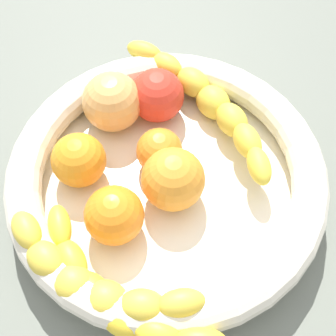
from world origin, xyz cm
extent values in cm
cube|color=#62685C|center=(0.00, 0.00, 1.50)|extent=(120.00, 120.00, 3.00)
cylinder|color=silver|center=(0.00, 0.00, 4.03)|extent=(30.87, 30.87, 2.06)
torus|color=silver|center=(0.00, 0.00, 6.94)|extent=(33.49, 33.49, 3.75)
ellipsoid|color=yellow|center=(-10.25, -6.34, 7.92)|extent=(3.29, 4.90, 2.20)
ellipsoid|color=yellow|center=(-8.90, -9.66, 7.46)|extent=(4.53, 5.22, 2.67)
ellipsoid|color=yellow|center=(-6.77, -12.54, 6.99)|extent=(5.38, 5.42, 3.15)
ellipsoid|color=yellow|center=(-3.99, -14.79, 6.99)|extent=(5.47, 5.05, 3.15)
ellipsoid|color=yellow|center=(-0.74, -16.29, 7.46)|extent=(5.09, 3.91, 2.67)
ellipsoid|color=yellow|center=(-13.12, -7.11, 8.61)|extent=(4.32, 4.92, 2.53)
ellipsoid|color=yellow|center=(-11.08, -9.79, 7.97)|extent=(5.15, 5.17, 3.08)
ellipsoid|color=yellow|center=(-8.47, -11.92, 7.33)|extent=(5.50, 5.32, 3.63)
ellipsoid|color=yellow|center=(-5.44, -13.38, 7.33)|extent=(5.16, 4.80, 3.63)
ellipsoid|color=yellow|center=(-2.15, -14.08, 7.97)|extent=(4.48, 3.46, 3.08)
ellipsoid|color=yellow|center=(1.22, -14.00, 8.61)|extent=(4.54, 3.11, 2.53)
ellipsoid|color=yellow|center=(9.42, 0.04, 8.41)|extent=(2.99, 4.81, 2.35)
ellipsoid|color=yellow|center=(8.62, 3.45, 7.90)|extent=(4.02, 5.15, 2.77)
ellipsoid|color=yellow|center=(7.27, 6.69, 7.38)|extent=(4.90, 5.47, 3.19)
ellipsoid|color=yellow|center=(5.42, 9.67, 6.87)|extent=(5.59, 5.78, 3.61)
ellipsoid|color=yellow|center=(3.11, 12.31, 7.38)|extent=(5.46, 5.43, 3.19)
ellipsoid|color=yellow|center=(0.41, 14.54, 7.90)|extent=(5.29, 4.85, 2.77)
ellipsoid|color=yellow|center=(-2.63, 16.30, 8.41)|extent=(5.08, 4.06, 2.35)
sphere|color=orange|center=(-0.75, 2.41, 7.57)|extent=(5.00, 5.00, 5.00)
sphere|color=orange|center=(-5.09, -5.33, 8.01)|extent=(5.89, 5.89, 5.89)
sphere|color=orange|center=(0.64, -1.51, 8.32)|extent=(6.51, 6.51, 6.51)
sphere|color=orange|center=(-9.13, 1.09, 7.94)|extent=(5.76, 5.76, 5.76)
sphere|color=red|center=(-1.03, 9.64, 8.14)|extent=(6.15, 6.15, 6.15)
sphere|color=#E8A658|center=(-6.04, 8.50, 8.43)|extent=(6.74, 6.74, 6.74)
camera|label=1|loc=(-0.14, -25.48, 48.86)|focal=50.26mm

